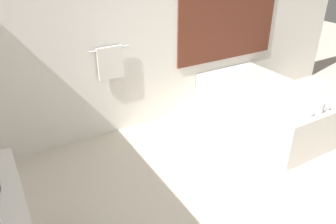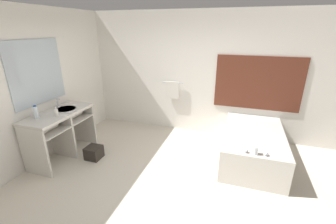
# 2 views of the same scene
# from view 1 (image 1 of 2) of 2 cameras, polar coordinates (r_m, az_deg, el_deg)

# --- Properties ---
(wall_back_with_blinds) EXTENTS (7.40, 0.13, 2.70)m
(wall_back_with_blinds) POSITION_cam_1_polar(r_m,az_deg,el_deg) (4.12, -6.10, 14.42)
(wall_back_with_blinds) COLOR white
(wall_back_with_blinds) RESTS_ON ground_plane
(bathtub) EXTENTS (1.04, 1.78, 0.69)m
(bathtub) POSITION_cam_1_polar(r_m,az_deg,el_deg) (4.60, 16.57, 1.09)
(bathtub) COLOR silver
(bathtub) RESTS_ON ground_plane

